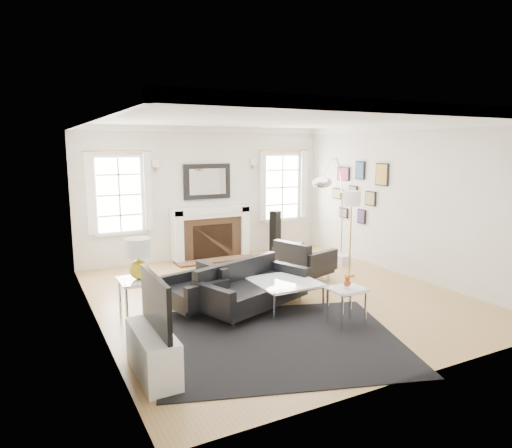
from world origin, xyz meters
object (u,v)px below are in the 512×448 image
armchair_right (302,262)px  gourd_lamp (138,256)px  fireplace (211,234)px  arc_floor_lamp (333,210)px  armchair_left (197,291)px  coffee_table (284,283)px  sofa (250,289)px

armchair_right → gourd_lamp: bearing=-168.5°
fireplace → arc_floor_lamp: size_ratio=0.75×
armchair_left → coffee_table: armchair_left is taller
armchair_right → gourd_lamp: size_ratio=1.92×
gourd_lamp → fireplace: bearing=52.7°
coffee_table → fireplace: bearing=87.4°
sofa → coffee_table: sofa is taller
arc_floor_lamp → coffee_table: bearing=-146.9°
armchair_left → coffee_table: 1.30m
sofa → armchair_right: armchair_right is taller
sofa → coffee_table: (0.48, -0.17, 0.07)m
sofa → armchair_left: bearing=161.1°
armchair_right → arc_floor_lamp: 1.12m
armchair_left → arc_floor_lamp: arc_floor_lamp is taller
arc_floor_lamp → sofa: bearing=-156.8°
armchair_right → coffee_table: armchair_right is taller
fireplace → armchair_left: bearing=-115.3°
fireplace → coffee_table: size_ratio=1.87×
gourd_lamp → arc_floor_lamp: bearing=10.0°
gourd_lamp → armchair_right: bearing=11.5°
fireplace → gourd_lamp: gourd_lamp is taller
sofa → arc_floor_lamp: 2.54m
fireplace → coffee_table: (-0.15, -3.33, -0.17)m
coffee_table → armchair_right: bearing=46.5°
armchair_left → fireplace: bearing=64.7°
armchair_left → arc_floor_lamp: (2.91, 0.68, 0.93)m
arc_floor_lamp → armchair_right: bearing=-177.3°
sofa → fireplace: bearing=78.6°
armchair_right → gourd_lamp: (-3.06, -0.63, 0.59)m
gourd_lamp → arc_floor_lamp: (3.74, 0.66, 0.31)m
sofa → coffee_table: bearing=-19.6°
armchair_right → arc_floor_lamp: bearing=2.7°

